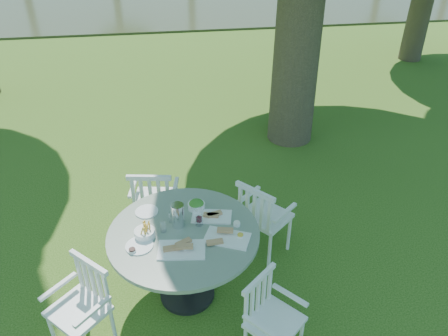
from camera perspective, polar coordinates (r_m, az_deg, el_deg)
The scene contains 7 objects.
ground at distance 5.37m, azimuth 0.33°, elevation -8.81°, with size 140.00×140.00×0.00m, color #1F3F0D.
table at distance 4.25m, azimuth -5.20°, elevation -9.95°, with size 1.43×1.43×0.84m.
chair_ne at distance 4.78m, azimuth 4.76°, elevation -6.16°, with size 0.67×0.67×0.97m.
chair_nw at distance 5.06m, azimuth -9.20°, elevation -4.07°, with size 0.56×0.53×0.96m.
chair_sw at distance 4.16m, azimuth -17.67°, elevation -16.02°, with size 0.63×0.63×0.90m.
chair_se at distance 3.95m, azimuth 5.65°, elevation -18.24°, with size 0.59×0.59×0.85m.
tableware at distance 4.15m, azimuth -5.62°, elevation -7.43°, with size 1.16×0.87×0.25m.
Camera 1 is at (-0.64, -3.98, 3.56)m, focal length 35.00 mm.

